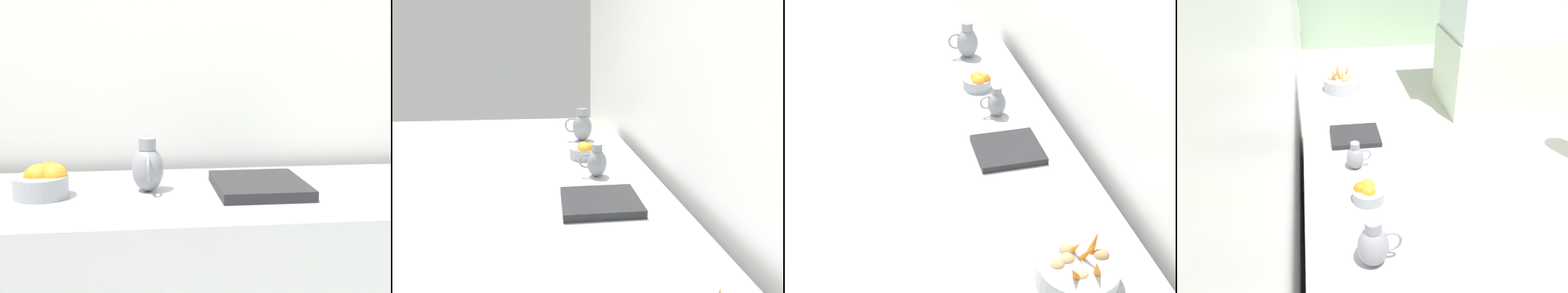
# 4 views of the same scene
# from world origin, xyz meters

# --- Properties ---
(tile_wall_left) EXTENTS (0.10, 8.25, 3.00)m
(tile_wall_left) POSITION_xyz_m (-1.95, 0.25, 1.50)
(tile_wall_left) COLOR white
(tile_wall_left) RESTS_ON ground_plane
(orange_bowl) EXTENTS (0.18, 0.18, 0.11)m
(orange_bowl) POSITION_xyz_m (-1.49, -0.84, 0.97)
(orange_bowl) COLOR #9EA0A5
(orange_bowl) RESTS_ON prep_counter
(metal_pitcher_short) EXTENTS (0.15, 0.11, 0.18)m
(metal_pitcher_short) POSITION_xyz_m (-1.51, -0.50, 1.00)
(metal_pitcher_short) COLOR gray
(metal_pitcher_short) RESTS_ON prep_counter
(counter_sink_basin) EXTENTS (0.34, 0.30, 0.04)m
(counter_sink_basin) POSITION_xyz_m (-1.48, -0.13, 0.94)
(counter_sink_basin) COLOR #232326
(counter_sink_basin) RESTS_ON prep_counter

